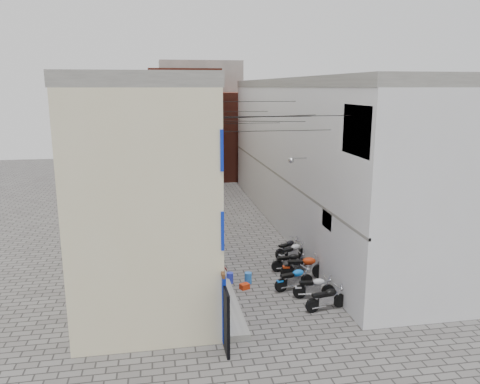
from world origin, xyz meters
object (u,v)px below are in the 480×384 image
motorcycle_b (314,286)px  motorcycle_a (326,297)px  motorcycle_e (290,261)px  red_crate (245,286)px  person_b (212,262)px  motorcycle_f (292,252)px  motorcycle_c (294,278)px  motorcycle_g (288,247)px  water_jug_near (248,278)px  person_a (222,272)px  water_jug_far (230,278)px  motorcycle_d (304,266)px

motorcycle_b → motorcycle_a: bearing=12.4°
motorcycle_e → red_crate: 2.98m
person_b → motorcycle_f: bearing=-38.6°
motorcycle_a → motorcycle_c: (-0.70, 2.05, 0.01)m
motorcycle_g → water_jug_near: (-2.66, -3.00, -0.24)m
motorcycle_c → motorcycle_f: 3.22m
motorcycle_g → person_b: person_b is taller
motorcycle_f → person_b: 4.68m
motorcycle_c → motorcycle_e: bearing=155.2°
motorcycle_e → water_jug_near: 2.46m
water_jug_near → red_crate: water_jug_near is taller
motorcycle_f → motorcycle_e: bearing=-49.1°
motorcycle_g → person_b: (-4.24, -2.75, 0.54)m
motorcycle_g → motorcycle_f: bearing=-31.0°
person_a → water_jug_far: bearing=-19.2°
motorcycle_a → water_jug_near: bearing=-150.2°
red_crate → motorcycle_g: bearing=50.6°
water_jug_far → red_crate: size_ratio=1.27×
motorcycle_d → red_crate: 2.96m
motorcycle_d → person_a: size_ratio=1.17×
motorcycle_b → red_crate: 3.00m
motorcycle_f → person_a: bearing=-75.6°
water_jug_far → motorcycle_d: bearing=-1.7°
motorcycle_a → motorcycle_f: motorcycle_f is taller
motorcycle_c → water_jug_near: bearing=-131.4°
motorcycle_a → water_jug_near: 3.92m
motorcycle_b → motorcycle_e: size_ratio=0.99×
water_jug_near → motorcycle_c: bearing=-27.6°
motorcycle_d → red_crate: size_ratio=5.64×
water_jug_near → person_b: bearing=170.8°
person_a → red_crate: (1.10, 0.79, -1.05)m
motorcycle_f → motorcycle_a: bearing=-28.3°
motorcycle_a → water_jug_far: 4.59m
motorcycle_b → person_b: person_b is taller
motorcycle_b → motorcycle_d: (0.19, 1.96, 0.11)m
motorcycle_d → person_b: (-4.17, 0.18, 0.42)m
water_jug_near → motorcycle_g: bearing=48.5°
motorcycle_d → red_crate: (-2.85, -0.63, -0.50)m
motorcycle_f → water_jug_near: 3.44m
motorcycle_g → water_jug_near: motorcycle_g is taller
motorcycle_d → motorcycle_g: motorcycle_d is taller
motorcycle_a → red_crate: 3.72m
motorcycle_g → person_a: (-4.02, -4.35, 0.67)m
motorcycle_a → motorcycle_c: 2.17m
motorcycle_g → water_jug_far: 4.47m
motorcycle_d → red_crate: bearing=-71.2°
motorcycle_d → motorcycle_a: bearing=5.1°
person_a → water_jug_near: size_ratio=3.67×
motorcycle_g → person_b: bearing=-88.1°
motorcycle_c → motorcycle_e: (0.39, 2.01, -0.02)m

